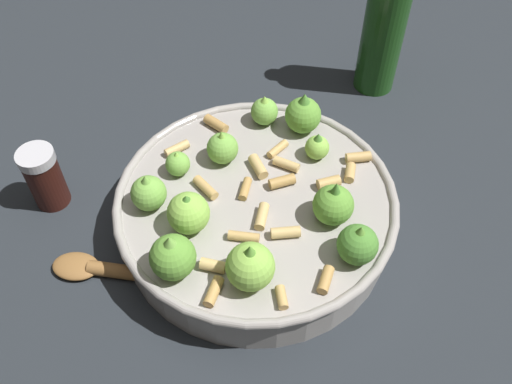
% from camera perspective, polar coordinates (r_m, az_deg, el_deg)
% --- Properties ---
extents(ground_plane, '(2.40, 2.40, 0.00)m').
position_cam_1_polar(ground_plane, '(0.65, -0.00, -3.62)').
color(ground_plane, '#23282D').
extents(cooking_pan, '(0.31, 0.31, 0.11)m').
position_cam_1_polar(cooking_pan, '(0.62, -0.05, -1.74)').
color(cooking_pan, '#9E9993').
rests_on(cooking_pan, ground).
extents(pepper_shaker, '(0.04, 0.04, 0.08)m').
position_cam_1_polar(pepper_shaker, '(0.69, -21.00, 1.41)').
color(pepper_shaker, '#33140F').
rests_on(pepper_shaker, ground).
extents(olive_oil_bottle, '(0.06, 0.06, 0.24)m').
position_cam_1_polar(olive_oil_bottle, '(0.79, 13.15, 16.51)').
color(olive_oil_bottle, '#1E4C19').
rests_on(olive_oil_bottle, ground).
extents(wooden_spoon, '(0.13, 0.22, 0.02)m').
position_cam_1_polar(wooden_spoon, '(0.61, -11.69, -8.36)').
color(wooden_spoon, olive).
rests_on(wooden_spoon, ground).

